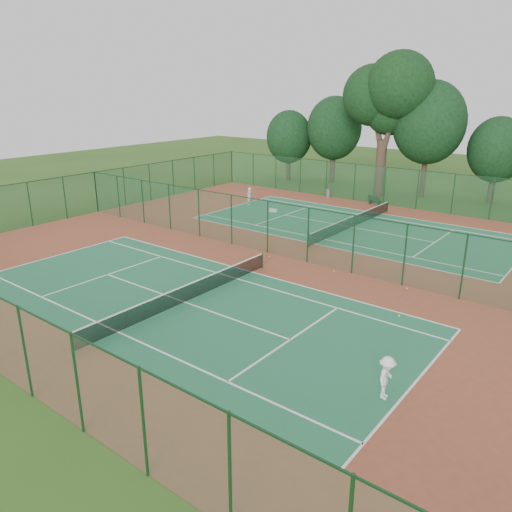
# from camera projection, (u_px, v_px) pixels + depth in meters

# --- Properties ---
(ground) EXTENTS (120.00, 120.00, 0.00)m
(ground) POSITION_uv_depth(u_px,v_px,m) (287.00, 257.00, 31.92)
(ground) COLOR #2E5219
(ground) RESTS_ON ground
(red_pad) EXTENTS (40.00, 36.00, 0.01)m
(red_pad) POSITION_uv_depth(u_px,v_px,m) (287.00, 257.00, 31.91)
(red_pad) COLOR brown
(red_pad) RESTS_ON ground
(court_near) EXTENTS (23.77, 10.97, 0.01)m
(court_near) POSITION_uv_depth(u_px,v_px,m) (185.00, 302.00, 25.19)
(court_near) COLOR #206842
(court_near) RESTS_ON red_pad
(court_far) EXTENTS (23.77, 10.97, 0.01)m
(court_far) POSITION_uv_depth(u_px,v_px,m) (353.00, 227.00, 38.63)
(court_far) COLOR #226B44
(court_far) RESTS_ON red_pad
(fence_north) EXTENTS (40.00, 0.09, 3.50)m
(fence_north) POSITION_uv_depth(u_px,v_px,m) (401.00, 188.00, 44.79)
(fence_north) COLOR #1B5330
(fence_north) RESTS_ON ground
(fence_south) EXTENTS (40.00, 0.09, 3.50)m
(fence_south) POSITION_uv_depth(u_px,v_px,m) (3.00, 339.00, 17.91)
(fence_south) COLOR #1C5536
(fence_south) RESTS_ON ground
(fence_west) EXTENTS (0.09, 36.00, 3.50)m
(fence_west) POSITION_uv_depth(u_px,v_px,m) (96.00, 192.00, 42.99)
(fence_west) COLOR #194B2E
(fence_west) RESTS_ON ground
(fence_divider) EXTENTS (40.00, 0.09, 3.50)m
(fence_divider) POSITION_uv_depth(u_px,v_px,m) (287.00, 231.00, 31.35)
(fence_divider) COLOR #184A2B
(fence_divider) RESTS_ON ground
(tennis_net_near) EXTENTS (0.10, 12.90, 0.97)m
(tennis_net_near) POSITION_uv_depth(u_px,v_px,m) (185.00, 293.00, 25.02)
(tennis_net_near) COLOR #153922
(tennis_net_near) RESTS_ON ground
(tennis_net_far) EXTENTS (0.10, 12.90, 0.97)m
(tennis_net_far) POSITION_uv_depth(u_px,v_px,m) (353.00, 221.00, 38.46)
(tennis_net_far) COLOR #14391D
(tennis_net_far) RESTS_ON ground
(player_near) EXTENTS (0.74, 1.11, 1.60)m
(player_near) POSITION_uv_depth(u_px,v_px,m) (386.00, 378.00, 17.21)
(player_near) COLOR white
(player_near) RESTS_ON court_near
(player_far) EXTENTS (0.48, 0.65, 1.63)m
(player_far) POSITION_uv_depth(u_px,v_px,m) (249.00, 196.00, 45.68)
(player_far) COLOR silver
(player_far) RESTS_ON court_far
(trash_bin) EXTENTS (0.47, 0.47, 0.84)m
(trash_bin) POSITION_uv_depth(u_px,v_px,m) (328.00, 193.00, 49.01)
(trash_bin) COLOR slate
(trash_bin) RESTS_ON red_pad
(bench) EXTENTS (1.44, 0.86, 0.86)m
(bench) POSITION_uv_depth(u_px,v_px,m) (374.00, 200.00, 45.80)
(bench) COLOR #11311B
(bench) RESTS_ON red_pad
(kit_bag) EXTENTS (0.74, 0.31, 0.27)m
(kit_bag) POSITION_uv_depth(u_px,v_px,m) (273.00, 210.00, 43.42)
(kit_bag) COLOR silver
(kit_bag) RESTS_ON red_pad
(stray_ball_a) EXTENTS (0.06, 0.06, 0.06)m
(stray_ball_a) POSITION_uv_depth(u_px,v_px,m) (334.00, 271.00, 29.42)
(stray_ball_a) COLOR yellow
(stray_ball_a) RESTS_ON red_pad
(stray_ball_b) EXTENTS (0.07, 0.07, 0.07)m
(stray_ball_b) POSITION_uv_depth(u_px,v_px,m) (407.00, 288.00, 26.89)
(stray_ball_b) COLOR #F1F138
(stray_ball_b) RESTS_ON red_pad
(stray_ball_c) EXTENTS (0.07, 0.07, 0.07)m
(stray_ball_c) POSITION_uv_depth(u_px,v_px,m) (269.00, 256.00, 31.92)
(stray_ball_c) COLOR #DAF438
(stray_ball_c) RESTS_ON red_pad
(big_tree) EXTENTS (8.85, 6.48, 13.60)m
(big_tree) POSITION_uv_depth(u_px,v_px,m) (388.00, 95.00, 47.20)
(big_tree) COLOR #38271E
(big_tree) RESTS_ON ground
(evergreen_row) EXTENTS (39.00, 5.00, 12.00)m
(evergreen_row) POSITION_uv_depth(u_px,v_px,m) (429.00, 196.00, 49.73)
(evergreen_row) COLOR black
(evergreen_row) RESTS_ON ground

